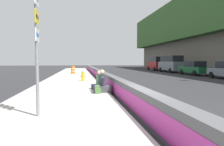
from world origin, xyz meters
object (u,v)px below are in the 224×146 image
construction_barrel (73,70)px  backpack (98,89)px  seated_person_foreground (102,85)px  seated_person_middle (99,83)px  parked_car_fourth (194,68)px  parked_car_far (156,63)px  route_sign_post (37,42)px  fire_hydrant (83,75)px  parked_car_midline (171,64)px

construction_barrel → backpack: bearing=-174.2°
seated_person_foreground → seated_person_middle: 0.96m
backpack → parked_car_fourth: (12.86, -13.15, 0.53)m
seated_person_middle → backpack: (-1.41, 0.23, -0.13)m
parked_car_far → parked_car_fourth: bearing=179.1°
backpack → parked_car_fourth: 18.40m
route_sign_post → parked_car_far: (29.40, -15.40, -0.88)m
route_sign_post → fire_hydrant: size_ratio=4.09×
seated_person_foreground → parked_car_fourth: 17.88m
route_sign_post → parked_car_midline: size_ratio=0.70×
fire_hydrant → parked_car_fourth: (6.46, -13.73, 0.27)m
seated_person_foreground → parked_car_far: size_ratio=0.22×
route_sign_post → parked_car_fourth: (16.59, -15.19, -1.37)m
fire_hydrant → seated_person_foreground: bearing=-171.8°
seated_person_foreground → construction_barrel: (15.90, 1.94, 0.12)m
seated_person_middle → construction_barrel: size_ratio=1.10×
route_sign_post → backpack: 4.66m
fire_hydrant → parked_car_midline: 18.83m
route_sign_post → backpack: route_sign_post is taller
seated_person_foreground → seated_person_middle: seated_person_foreground is taller
parked_car_far → parked_car_midline: bearing=178.3°
seated_person_foreground → construction_barrel: 16.02m
parked_car_fourth → parked_car_far: (12.81, -0.21, 0.49)m
parked_car_fourth → parked_car_far: parked_car_far is taller
route_sign_post → parked_car_fourth: size_ratio=0.80×
seated_person_middle → parked_car_far: size_ratio=0.20×
route_sign_post → construction_barrel: (20.09, -0.38, -1.61)m
seated_person_foreground → parked_car_far: 28.42m
fire_hydrant → backpack: (-6.40, -0.58, -0.25)m
route_sign_post → parked_car_far: route_sign_post is taller
fire_hydrant → route_sign_post: bearing=171.8°
seated_person_middle → parked_car_midline: 22.05m
seated_person_middle → parked_car_fourth: size_ratio=0.23×
route_sign_post → seated_person_foreground: bearing=-29.0°
parked_car_far → fire_hydrant: bearing=144.1°
parked_car_midline → backpack: bearing=145.6°
fire_hydrant → parked_car_fourth: parked_car_fourth is taller
route_sign_post → parked_car_midline: bearing=-33.5°
parked_car_midline → fire_hydrant: bearing=133.0°
fire_hydrant → backpack: size_ratio=2.20×
seated_person_middle → construction_barrel: bearing=7.2°
seated_person_foreground → parked_car_midline: bearing=-34.5°
fire_hydrant → construction_barrel: (9.96, 1.08, 0.03)m
parked_car_far → seated_person_middle: bearing=151.6°
backpack → parked_car_fourth: parked_car_fourth is taller
backpack → parked_car_midline: bearing=-34.4°
parked_car_fourth → backpack: bearing=134.4°
seated_person_middle → route_sign_post: bearing=156.2°
parked_car_far → backpack: bearing=152.5°
backpack → construction_barrel: (16.36, 1.66, 0.28)m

